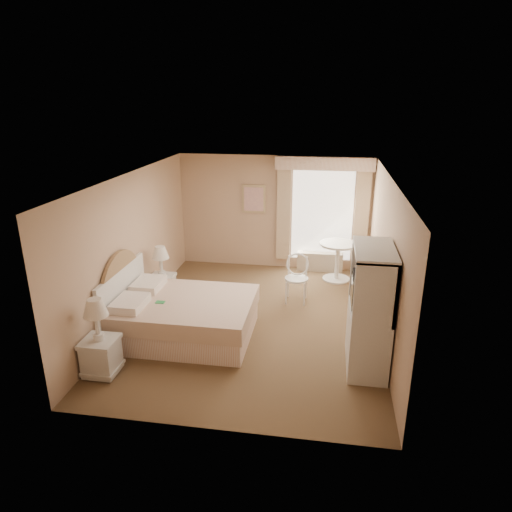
% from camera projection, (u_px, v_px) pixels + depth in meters
% --- Properties ---
extents(room, '(4.21, 5.51, 2.51)m').
position_uv_depth(room, '(254.00, 253.00, 7.48)').
color(room, brown).
rests_on(room, ground).
extents(window, '(2.05, 0.22, 2.51)m').
position_uv_depth(window, '(322.00, 212.00, 9.76)').
color(window, white).
rests_on(window, room).
extents(framed_art, '(0.52, 0.04, 0.62)m').
position_uv_depth(framed_art, '(254.00, 199.00, 9.97)').
color(framed_art, tan).
rests_on(framed_art, room).
extents(bed, '(2.15, 1.68, 1.49)m').
position_uv_depth(bed, '(179.00, 315.00, 7.33)').
color(bed, '#D2A288').
rests_on(bed, room).
extents(nightstand_near, '(0.47, 0.47, 1.13)m').
position_uv_depth(nightstand_near, '(100.00, 347.00, 6.27)').
color(nightstand_near, silver).
rests_on(nightstand_near, room).
extents(nightstand_far, '(0.44, 0.44, 1.07)m').
position_uv_depth(nightstand_far, '(162.00, 281.00, 8.55)').
color(nightstand_far, silver).
rests_on(nightstand_far, room).
extents(round_table, '(0.77, 0.77, 0.81)m').
position_uv_depth(round_table, '(338.00, 255.00, 9.50)').
color(round_table, white).
rests_on(round_table, room).
extents(cafe_chair, '(0.45, 0.45, 0.91)m').
position_uv_depth(cafe_chair, '(297.00, 274.00, 8.55)').
color(cafe_chair, white).
rests_on(cafe_chair, room).
extents(armoire, '(0.54, 1.07, 1.79)m').
position_uv_depth(armoire, '(369.00, 319.00, 6.37)').
color(armoire, silver).
rests_on(armoire, room).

